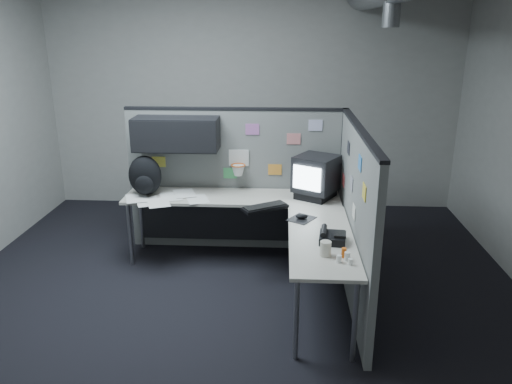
# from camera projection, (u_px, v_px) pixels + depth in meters

# --- Properties ---
(room) EXTENTS (5.62, 5.62, 3.22)m
(room) POSITION_uv_depth(u_px,v_px,m) (299.00, 74.00, 3.96)
(room) COLOR black
(room) RESTS_ON ground
(partition_back) EXTENTS (2.44, 0.42, 1.63)m
(partition_back) POSITION_uv_depth(u_px,v_px,m) (220.00, 166.00, 5.52)
(partition_back) COLOR slate
(partition_back) RESTS_ON ground
(partition_right) EXTENTS (0.07, 2.23, 1.63)m
(partition_right) POSITION_uv_depth(u_px,v_px,m) (355.00, 216.00, 4.54)
(partition_right) COLOR slate
(partition_right) RESTS_ON ground
(desk) EXTENTS (2.31, 2.11, 0.73)m
(desk) POSITION_uv_depth(u_px,v_px,m) (254.00, 216.00, 5.11)
(desk) COLOR beige
(desk) RESTS_ON ground
(monitor) EXTENTS (0.54, 0.54, 0.45)m
(monitor) POSITION_uv_depth(u_px,v_px,m) (316.00, 176.00, 5.24)
(monitor) COLOR black
(monitor) RESTS_ON desk
(keyboard) EXTENTS (0.48, 0.38, 0.04)m
(keyboard) POSITION_uv_depth(u_px,v_px,m) (265.00, 207.00, 4.96)
(keyboard) COLOR black
(keyboard) RESTS_ON desk
(mouse) EXTENTS (0.30, 0.31, 0.05)m
(mouse) POSITION_uv_depth(u_px,v_px,m) (302.00, 217.00, 4.70)
(mouse) COLOR black
(mouse) RESTS_ON desk
(phone) EXTENTS (0.24, 0.26, 0.11)m
(phone) POSITION_uv_depth(u_px,v_px,m) (332.00, 237.00, 4.20)
(phone) COLOR black
(phone) RESTS_ON desk
(bottles) EXTENTS (0.13, 0.17, 0.08)m
(bottles) POSITION_uv_depth(u_px,v_px,m) (345.00, 257.00, 3.86)
(bottles) COLOR silver
(bottles) RESTS_ON desk
(cup) EXTENTS (0.11, 0.11, 0.12)m
(cup) POSITION_uv_depth(u_px,v_px,m) (326.00, 249.00, 3.93)
(cup) COLOR beige
(cup) RESTS_ON desk
(papers) EXTENTS (0.94, 0.69, 0.02)m
(papers) POSITION_uv_depth(u_px,v_px,m) (166.00, 199.00, 5.24)
(papers) COLOR white
(papers) RESTS_ON desk
(backpack) EXTENTS (0.39, 0.37, 0.43)m
(backpack) POSITION_uv_depth(u_px,v_px,m) (145.00, 176.00, 5.31)
(backpack) COLOR black
(backpack) RESTS_ON desk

